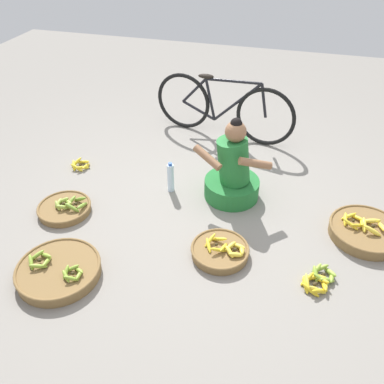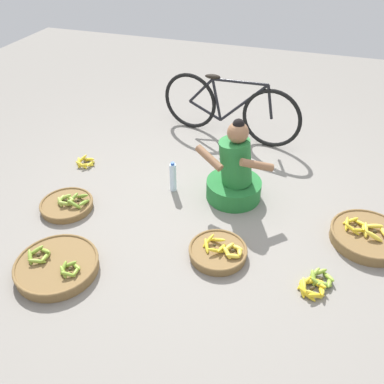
% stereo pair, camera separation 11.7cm
% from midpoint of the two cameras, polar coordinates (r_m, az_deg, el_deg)
% --- Properties ---
extents(ground_plane, '(10.00, 10.00, 0.00)m').
position_cam_midpoint_polar(ground_plane, '(3.70, 1.87, -2.60)').
color(ground_plane, gray).
extents(vendor_woman_front, '(0.72, 0.52, 0.82)m').
position_cam_midpoint_polar(vendor_woman_front, '(3.73, 6.97, 2.54)').
color(vendor_woman_front, '#237233').
rests_on(vendor_woman_front, ground).
extents(bicycle_leaning, '(1.69, 0.32, 0.73)m').
position_cam_midpoint_polar(bicycle_leaning, '(4.74, 5.98, 11.74)').
color(bicycle_leaning, black).
rests_on(bicycle_leaning, ground).
extents(banana_basket_mid_right, '(0.47, 0.47, 0.14)m').
position_cam_midpoint_polar(banana_basket_mid_right, '(3.25, 4.80, -8.42)').
color(banana_basket_mid_right, brown).
rests_on(banana_basket_mid_right, ground).
extents(banana_basket_near_vendor, '(0.64, 0.64, 0.15)m').
position_cam_midpoint_polar(banana_basket_near_vendor, '(3.28, -17.68, -9.97)').
color(banana_basket_near_vendor, brown).
rests_on(banana_basket_near_vendor, ground).
extents(banana_basket_mid_left, '(0.48, 0.48, 0.14)m').
position_cam_midpoint_polar(banana_basket_mid_left, '(3.86, -16.50, -1.71)').
color(banana_basket_mid_left, brown).
rests_on(banana_basket_mid_left, ground).
extents(banana_basket_front_center, '(0.62, 0.62, 0.17)m').
position_cam_midpoint_polar(banana_basket_front_center, '(3.69, 24.54, -5.70)').
color(banana_basket_front_center, brown).
rests_on(banana_basket_front_center, ground).
extents(loose_bananas_back_right, '(0.22, 0.22, 0.09)m').
position_cam_midpoint_polar(loose_bananas_back_right, '(4.45, -14.16, 4.14)').
color(loose_bananas_back_right, yellow).
rests_on(loose_bananas_back_right, ground).
extents(loose_bananas_front_left, '(0.28, 0.33, 0.09)m').
position_cam_midpoint_polar(loose_bananas_front_left, '(3.19, 18.21, -12.35)').
color(loose_bananas_front_left, '#8CAD38').
rests_on(loose_bananas_front_left, ground).
extents(water_bottle, '(0.06, 0.06, 0.32)m').
position_cam_midpoint_polar(water_bottle, '(3.87, -1.85, 2.11)').
color(water_bottle, silver).
rests_on(water_bottle, ground).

